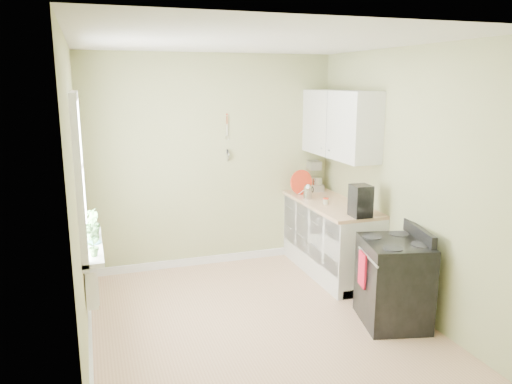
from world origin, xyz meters
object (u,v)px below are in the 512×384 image
object	(u,v)px
stand_mixer	(313,176)
stove	(394,282)
kettle	(308,192)
coffee_maker	(360,202)

from	to	relation	value
stand_mixer	stove	bearing A→B (deg)	-92.90
stand_mixer	kettle	bearing A→B (deg)	-120.70
stand_mixer	kettle	size ratio (longest dim) A/B	2.40
stove	kettle	bearing A→B (deg)	96.36
kettle	coffee_maker	xyz separation A→B (m)	(0.19, -0.95, 0.07)
kettle	stand_mixer	bearing A→B (deg)	59.30
stove	stand_mixer	distance (m)	2.25
stand_mixer	coffee_maker	bearing A→B (deg)	-94.05
stove	stand_mixer	bearing A→B (deg)	87.10
stove	stand_mixer	world-z (taller)	stand_mixer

